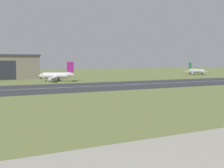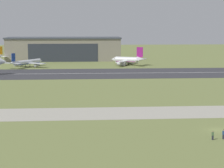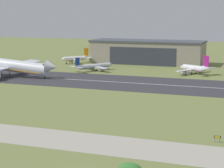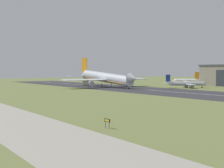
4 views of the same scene
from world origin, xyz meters
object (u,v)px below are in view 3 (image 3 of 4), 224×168
at_px(airplane_parked_centre, 75,59).
at_px(airplane_landing, 4,65).
at_px(airplane_parked_far_east, 94,66).
at_px(runway_sign, 217,137).
at_px(airplane_parked_west, 194,69).

bearing_deg(airplane_parked_centre, airplane_landing, -99.16).
height_order(airplane_parked_centre, airplane_parked_far_east, airplane_parked_centre).
distance_m(airplane_parked_centre, runway_sign, 169.92).
bearing_deg(airplane_parked_west, airplane_landing, -154.72).
xyz_separation_m(airplane_parked_west, airplane_parked_centre, (-76.21, 19.97, 0.13)).
distance_m(airplane_landing, runway_sign, 134.99).
distance_m(airplane_parked_centre, airplane_parked_far_east, 35.98).
xyz_separation_m(airplane_parked_west, runway_sign, (26.14, -115.66, -1.57)).
height_order(airplane_parked_west, airplane_parked_far_east, airplane_parked_west).
bearing_deg(airplane_parked_centre, runway_sign, -52.96).
bearing_deg(runway_sign, airplane_parked_centre, 127.04).
height_order(airplane_landing, runway_sign, airplane_landing).
relative_size(airplane_parked_west, airplane_parked_far_east, 0.92).
bearing_deg(airplane_parked_far_east, airplane_parked_centre, 131.97).
height_order(airplane_landing, airplane_parked_centre, airplane_landing).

